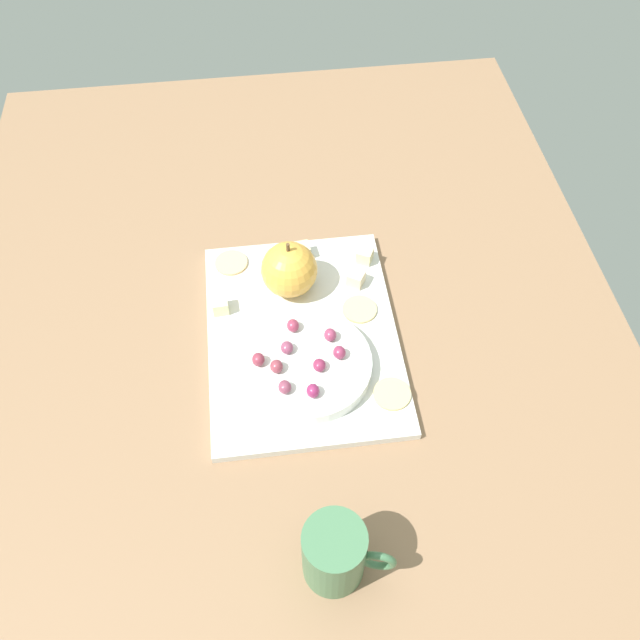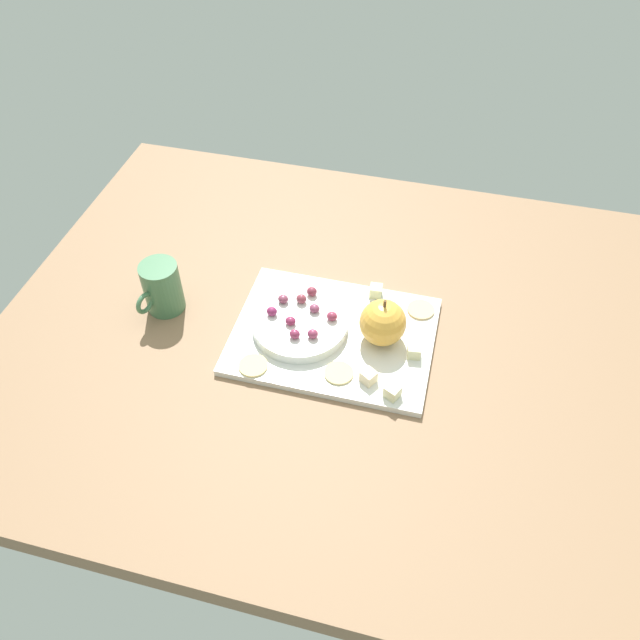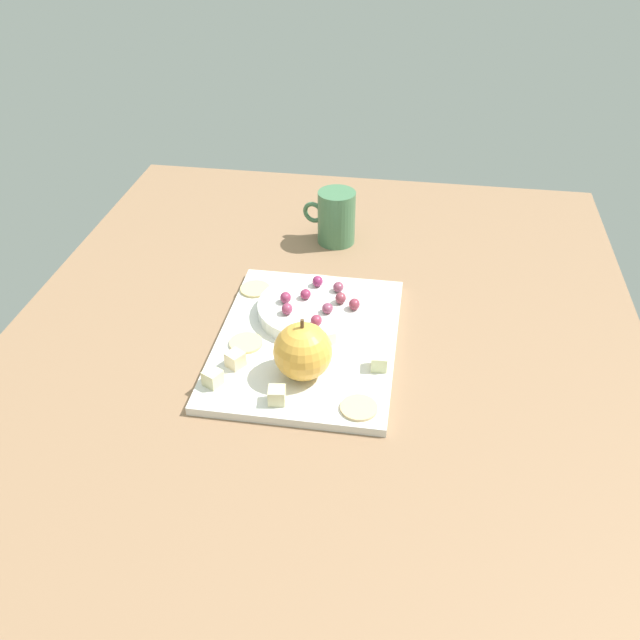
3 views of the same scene
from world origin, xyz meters
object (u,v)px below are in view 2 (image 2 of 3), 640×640
grape_0 (272,311)px  cheese_cube_2 (369,377)px  cheese_cube_0 (414,351)px  grape_1 (295,334)px  grape_5 (301,299)px  platter (333,336)px  serving_dish (300,324)px  cheese_cube_3 (392,392)px  grape_6 (283,299)px  apple_whole (383,323)px  cracker_2 (339,373)px  grape_8 (312,291)px  cracker_1 (253,366)px  cheese_cube_1 (376,291)px  grape_3 (314,308)px  cracker_0 (421,310)px  grape_2 (332,316)px  grape_7 (313,334)px  grape_4 (291,321)px  cup (162,288)px

grape_0 → cheese_cube_2: bearing=155.7°
cheese_cube_0 → grape_1: size_ratio=1.19×
grape_1 → grape_5: bearing=-82.3°
platter → serving_dish: 6.07cm
cheese_cube_2 → cheese_cube_3: bearing=154.8°
grape_5 → grape_6: bearing=13.8°
apple_whole → cracker_2: bearing=60.2°
grape_8 → cracker_2: bearing=119.7°
cracker_1 → serving_dish: bearing=-117.1°
platter → cracker_2: cracker_2 is taller
cheese_cube_3 → grape_1: size_ratio=1.19×
cheese_cube_3 → cheese_cube_1: bearing=-72.6°
cracker_1 → grape_6: bearing=-95.2°
grape_3 → grape_5: 3.17cm
cracker_0 → cracker_1: bearing=37.9°
grape_0 → grape_2: bearing=-171.9°
grape_2 → grape_5: (6.09, -2.68, 0.04)cm
cheese_cube_1 → grape_1: bearing=54.1°
platter → grape_7: grape_7 is taller
cracker_1 → grape_1: grape_1 is taller
cheese_cube_0 → grape_1: bearing=7.8°
grape_3 → cheese_cube_0: bearing=167.8°
grape_3 → grape_8: bearing=-69.0°
cheese_cube_0 → grape_0: bearing=-3.1°
cracker_0 → grape_7: bearing=37.1°
cheese_cube_0 → grape_7: size_ratio=1.19×
cheese_cube_3 → grape_4: 21.10cm
cracker_1 → grape_7: 11.00cm
cracker_0 → grape_4: size_ratio=2.64×
serving_dish → grape_7: (-3.12, 3.20, 1.81)cm
grape_0 → grape_1: 6.54cm
grape_0 → grape_6: 3.51cm
platter → grape_3: size_ratio=18.74×
grape_3 → cup: size_ratio=0.19×
platter → cracker_0: cracker_0 is taller
cheese_cube_0 → grape_7: 16.86cm
cheese_cube_0 → grape_7: bearing=6.5°
cracker_0 → grape_6: grape_6 is taller
platter → cup: (30.79, 0.11, 4.19)cm
grape_1 → grape_3: bearing=-104.2°
cup → apple_whole: bearing=-178.6°
serving_dish → cheese_cube_1: bearing=-135.2°
grape_3 → cracker_0: bearing=-159.4°
cracker_2 → grape_3: 12.88cm
cheese_cube_2 → grape_1: size_ratio=1.19×
serving_dish → apple_whole: (-13.93, -1.06, 2.93)cm
cheese_cube_3 → grape_8: (17.27, -16.62, 1.73)cm
grape_5 → grape_6: 3.16cm
grape_1 → grape_2: same height
cracker_0 → grape_5: 21.13cm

